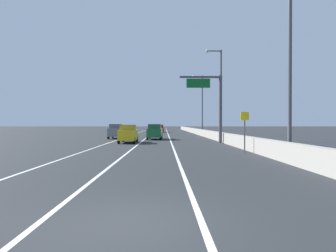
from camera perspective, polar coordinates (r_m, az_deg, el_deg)
ground_plane at (r=69.83m, az=-1.39°, el=-1.29°), size 320.00×320.00×0.00m
lane_stripe_left at (r=61.15m, az=-6.63°, el=-1.54°), size 0.16×130.00×0.00m
lane_stripe_center at (r=60.89m, az=-3.35°, el=-1.55°), size 0.16×130.00×0.00m
lane_stripe_right at (r=60.84m, az=-0.06°, el=-1.55°), size 0.16×130.00×0.00m
jersey_barrier_right at (r=46.33m, az=7.67°, el=-1.50°), size 0.60×120.00×1.10m
overhead_sign_gantry at (r=30.66m, az=9.55°, el=5.31°), size 4.68×0.36×7.50m
speed_advisory_sign at (r=20.84m, az=15.73°, el=-0.56°), size 0.60×0.11×3.00m
lamp_post_right_near at (r=18.86m, az=23.48°, el=14.56°), size 2.14×0.44×11.92m
lamp_post_right_second at (r=36.78m, az=10.66°, el=7.64°), size 2.14×0.44×11.92m
lamp_post_right_third at (r=55.54m, az=6.95°, el=5.21°), size 2.14×0.44×11.92m
car_silver_0 at (r=98.99m, az=-1.56°, el=-0.23°), size 1.97×4.54×1.90m
car_yellow_1 at (r=31.00m, az=-8.29°, el=-1.61°), size 1.93×4.45×2.03m
car_gray_2 at (r=40.18m, az=-10.77°, el=-1.10°), size 1.88×4.30×2.10m
car_green_3 at (r=37.50m, az=-2.76°, el=-1.21°), size 2.08×4.78×2.09m
car_red_4 at (r=68.08m, az=-1.68°, el=-0.55°), size 1.90×4.25×1.86m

